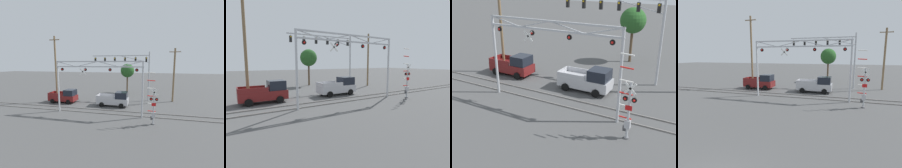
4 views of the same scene
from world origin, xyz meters
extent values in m
cube|color=gray|center=(0.00, 15.79, 0.05)|extent=(80.00, 0.08, 0.10)
cube|color=gray|center=(0.00, 17.22, 0.05)|extent=(80.00, 0.08, 0.10)
cylinder|color=#B7BABF|center=(-5.52, 15.51, 3.39)|extent=(0.21, 0.21, 6.79)
cylinder|color=#B7BABF|center=(5.52, 15.51, 3.39)|extent=(0.21, 0.21, 6.79)
cube|color=#B7BABF|center=(0.00, 15.51, 6.08)|extent=(11.25, 0.14, 0.14)
cube|color=#B7BABF|center=(0.00, 15.51, 6.72)|extent=(11.25, 0.14, 0.14)
cube|color=#B7BABF|center=(-4.14, 15.51, 6.40)|extent=(2.78, 0.08, 0.72)
cube|color=#B7BABF|center=(-1.38, 15.51, 6.40)|extent=(2.78, 0.08, 0.72)
cube|color=#B7BABF|center=(1.38, 15.51, 6.40)|extent=(2.78, 0.08, 0.72)
cube|color=#B7BABF|center=(4.14, 15.51, 6.40)|extent=(2.78, 0.08, 0.72)
cylinder|color=black|center=(-4.82, 15.51, 5.72)|extent=(0.38, 0.10, 0.38)
sphere|color=red|center=(-4.82, 15.44, 5.72)|extent=(0.18, 0.18, 0.18)
cylinder|color=#B7BABF|center=(-4.82, 15.51, 5.96)|extent=(0.04, 0.04, 0.10)
cylinder|color=black|center=(-1.61, 15.51, 5.72)|extent=(0.38, 0.10, 0.38)
sphere|color=red|center=(-1.61, 15.44, 5.72)|extent=(0.18, 0.18, 0.18)
cylinder|color=#B7BABF|center=(-1.61, 15.51, 5.96)|extent=(0.04, 0.04, 0.10)
cylinder|color=black|center=(1.61, 15.51, 5.72)|extent=(0.38, 0.10, 0.38)
sphere|color=red|center=(1.61, 15.44, 5.72)|extent=(0.18, 0.18, 0.18)
cylinder|color=#B7BABF|center=(1.61, 15.51, 5.96)|extent=(0.04, 0.04, 0.10)
cylinder|color=black|center=(4.82, 15.51, 5.72)|extent=(0.38, 0.10, 0.38)
sphere|color=red|center=(4.82, 15.44, 5.72)|extent=(0.18, 0.18, 0.18)
cylinder|color=#B7BABF|center=(4.82, 15.51, 5.96)|extent=(0.04, 0.04, 0.10)
cube|color=white|center=(-1.93, 15.41, 5.46)|extent=(0.88, 0.03, 0.88)
cube|color=white|center=(-1.93, 15.41, 5.46)|extent=(0.88, 0.03, 0.88)
cylinder|color=black|center=(-1.93, 15.38, 5.46)|extent=(0.04, 0.04, 0.02)
cylinder|color=#B7BABF|center=(6.77, 13.76, 1.93)|extent=(0.16, 0.16, 3.87)
cylinder|color=#59595B|center=(6.77, 13.76, 0.05)|extent=(0.35, 0.35, 0.10)
cube|color=white|center=(6.77, 13.65, 3.52)|extent=(0.78, 0.03, 0.78)
cube|color=white|center=(6.77, 13.65, 3.52)|extent=(0.78, 0.03, 0.78)
cylinder|color=black|center=(6.77, 13.63, 3.52)|extent=(0.04, 0.04, 0.02)
cylinder|color=black|center=(6.49, 13.76, 2.77)|extent=(0.32, 0.09, 0.32)
sphere|color=red|center=(6.49, 13.70, 2.77)|extent=(0.16, 0.16, 0.16)
cylinder|color=black|center=(7.05, 13.76, 2.77)|extent=(0.32, 0.09, 0.32)
sphere|color=red|center=(7.05, 13.70, 2.77)|extent=(0.16, 0.16, 0.16)
cube|color=#B7BABF|center=(6.77, 13.76, 2.77)|extent=(0.64, 0.06, 0.06)
cube|color=red|center=(6.77, 13.66, 2.22)|extent=(0.44, 0.02, 0.32)
cube|color=#B2B2B7|center=(6.77, 13.76, 1.05)|extent=(0.36, 0.28, 0.56)
cylinder|color=red|center=(6.57, 13.76, 1.46)|extent=(0.82, 0.09, 0.13)
cylinder|color=white|center=(6.53, 13.76, 2.28)|extent=(0.82, 0.09, 0.13)
cylinder|color=red|center=(6.50, 13.76, 3.10)|extent=(0.82, 0.09, 0.13)
cylinder|color=white|center=(6.46, 13.76, 3.91)|extent=(0.82, 0.09, 0.13)
cylinder|color=red|center=(6.43, 13.76, 4.73)|extent=(0.82, 0.09, 0.13)
cylinder|color=white|center=(6.39, 13.76, 5.55)|extent=(0.82, 0.09, 0.13)
cube|color=#3F3F42|center=(6.60, 13.76, 0.70)|extent=(0.24, 0.12, 0.36)
cylinder|color=#B7BABF|center=(6.32, 24.14, 4.20)|extent=(0.24, 0.24, 8.41)
cube|color=#B7BABF|center=(1.28, 24.14, 7.81)|extent=(10.07, 0.14, 0.14)
cube|color=#B7BABF|center=(3.80, 24.14, 7.21)|extent=(5.06, 0.08, 1.28)
cylinder|color=#B7BABF|center=(-3.25, 24.14, 7.66)|extent=(0.04, 0.04, 0.30)
cube|color=black|center=(-3.25, 24.14, 7.09)|extent=(0.30, 0.26, 0.82)
sphere|color=yellow|center=(-3.25, 23.98, 7.38)|extent=(0.18, 0.18, 0.18)
cylinder|color=#B7BABF|center=(-1.44, 24.14, 7.66)|extent=(0.04, 0.04, 0.30)
cube|color=black|center=(-1.44, 24.14, 7.09)|extent=(0.30, 0.26, 0.82)
sphere|color=yellow|center=(-1.44, 23.98, 7.38)|extent=(0.18, 0.18, 0.18)
cylinder|color=#B7BABF|center=(0.38, 24.14, 7.66)|extent=(0.04, 0.04, 0.30)
cube|color=black|center=(0.38, 24.14, 7.09)|extent=(0.30, 0.26, 0.82)
sphere|color=yellow|center=(0.38, 23.98, 7.38)|extent=(0.18, 0.18, 0.18)
cylinder|color=#B7BABF|center=(2.19, 24.14, 7.66)|extent=(0.04, 0.04, 0.30)
cube|color=black|center=(2.19, 24.14, 7.09)|extent=(0.30, 0.26, 0.82)
sphere|color=yellow|center=(2.19, 23.98, 7.38)|extent=(0.18, 0.18, 0.18)
cylinder|color=#B7BABF|center=(4.01, 24.14, 7.66)|extent=(0.04, 0.04, 0.30)
cube|color=black|center=(4.01, 24.14, 7.09)|extent=(0.30, 0.26, 0.82)
sphere|color=yellow|center=(4.01, 23.98, 7.38)|extent=(0.18, 0.18, 0.18)
cylinder|color=#B7BABF|center=(5.82, 24.14, 7.66)|extent=(0.04, 0.04, 0.30)
cube|color=black|center=(5.82, 24.14, 7.09)|extent=(0.30, 0.26, 0.82)
sphere|color=yellow|center=(5.82, 23.98, 7.38)|extent=(0.18, 0.18, 0.18)
cube|color=#B7B7BC|center=(0.97, 19.70, 0.81)|extent=(4.78, 1.93, 0.89)
cube|color=black|center=(2.36, 19.70, 1.73)|extent=(1.70, 1.78, 0.95)
cube|color=#B7B7BC|center=(0.02, 18.77, 1.47)|extent=(2.68, 0.08, 0.43)
cube|color=#B7B7BC|center=(0.02, 20.62, 1.47)|extent=(2.68, 0.08, 0.43)
cube|color=#B7B7BC|center=(-1.37, 19.70, 1.47)|extent=(0.10, 1.85, 0.43)
cylinder|color=black|center=(2.46, 18.72, 0.36)|extent=(0.72, 0.24, 0.72)
cylinder|color=black|center=(2.46, 20.68, 0.36)|extent=(0.72, 0.24, 0.72)
cylinder|color=black|center=(-0.51, 18.72, 0.36)|extent=(0.72, 0.24, 0.72)
cylinder|color=black|center=(-0.51, 20.68, 0.36)|extent=(0.72, 0.24, 0.72)
cube|color=maroon|center=(-7.56, 19.89, 0.81)|extent=(4.56, 1.93, 0.89)
cube|color=black|center=(-6.24, 19.89, 1.73)|extent=(1.62, 1.78, 0.95)
cube|color=maroon|center=(-8.47, 18.96, 1.47)|extent=(2.54, 0.08, 0.43)
cube|color=maroon|center=(-8.47, 20.82, 1.47)|extent=(2.54, 0.08, 0.43)
cube|color=maroon|center=(-9.79, 19.89, 1.47)|extent=(0.10, 1.85, 0.43)
cylinder|color=black|center=(-6.15, 18.91, 0.36)|extent=(0.72, 0.24, 0.72)
cylinder|color=black|center=(-6.15, 20.87, 0.36)|extent=(0.72, 0.24, 0.72)
cylinder|color=black|center=(-8.97, 18.91, 0.36)|extent=(0.72, 0.24, 0.72)
cylinder|color=black|center=(-8.97, 20.87, 0.36)|extent=(0.72, 0.24, 0.72)
cylinder|color=brown|center=(-8.87, 20.19, 5.44)|extent=(0.28, 0.28, 10.88)
cylinder|color=brown|center=(10.37, 24.40, 4.47)|extent=(0.28, 0.28, 8.94)
cube|color=brown|center=(10.37, 24.40, 8.34)|extent=(1.80, 0.12, 0.12)
cylinder|color=silver|center=(9.55, 24.40, 8.44)|extent=(0.08, 0.08, 0.12)
cylinder|color=silver|center=(11.19, 24.40, 8.44)|extent=(0.08, 0.08, 0.12)
cylinder|color=brown|center=(1.84, 30.43, 1.93)|extent=(0.32, 0.32, 3.87)
sphere|color=#265623|center=(1.84, 30.43, 4.90)|extent=(2.96, 2.96, 2.96)
camera|label=1|loc=(5.93, -2.14, 6.53)|focal=24.00mm
camera|label=2|loc=(-10.42, 1.29, 4.02)|focal=28.00mm
camera|label=3|loc=(10.91, -1.76, 9.94)|focal=45.00mm
camera|label=4|loc=(4.77, -4.10, 5.08)|focal=28.00mm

